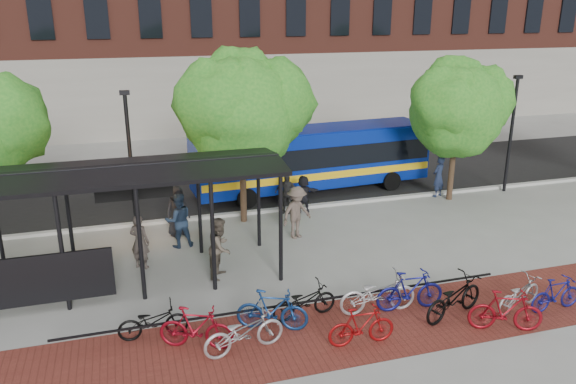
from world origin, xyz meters
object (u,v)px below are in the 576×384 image
object	(u,v)px
bike_6	(378,293)
pedestrian_2	(179,220)
lamp_post_left	(130,158)
pedestrian_7	(439,177)
bus	(312,156)
pedestrian_8	(220,248)
bike_5	(362,326)
lamp_post_right	(511,131)
tree_b	(243,105)
pedestrian_1	(140,242)
bike_2	(244,332)
bike_0	(153,321)
bike_7	(410,291)
bike_10	(519,294)
bike_3	(272,310)
bike_11	(556,294)
pedestrian_3	(297,213)
bike_8	(454,298)
bike_9	(506,311)
bus_shelter	(93,187)
tree_c	(459,105)
bike_4	(304,301)
bike_1	(196,328)
pedestrian_5	(303,194)
pedestrian_0	(177,211)
pedestrian_4	(287,193)

from	to	relation	value
bike_6	pedestrian_2	size ratio (longest dim) A/B	1.11
lamp_post_left	pedestrian_7	bearing A→B (deg)	0.90
bus	pedestrian_8	size ratio (longest dim) A/B	5.66
bike_5	lamp_post_right	bearing A→B (deg)	-47.24
tree_b	pedestrian_1	xyz separation A→B (m)	(-4.07, -3.11, -3.57)
lamp_post_left	bike_2	size ratio (longest dim) A/B	2.54
bike_0	bike_7	bearing A→B (deg)	-94.75
bike_10	pedestrian_8	size ratio (longest dim) A/B	0.93
lamp_post_left	bike_6	world-z (taller)	lamp_post_left
bike_0	bike_3	world-z (taller)	bike_3
bike_11	pedestrian_3	bearing A→B (deg)	34.71
lamp_post_right	bike_0	world-z (taller)	lamp_post_right
bike_8	tree_b	bearing A→B (deg)	3.75
bus	bike_9	bearing A→B (deg)	-89.71
pedestrian_1	pedestrian_2	world-z (taller)	pedestrian_2
bus	bike_3	bearing A→B (deg)	-118.16
bike_9	bike_11	xyz separation A→B (m)	(1.95, 0.45, -0.07)
bike_11	lamp_post_left	bearing A→B (deg)	46.49
bus_shelter	lamp_post_right	world-z (taller)	lamp_post_right
tree_c	bike_9	xyz separation A→B (m)	(-4.43, -9.51, -3.50)
bus	bike_8	world-z (taller)	bus
bike_2	bike_4	world-z (taller)	bike_2
bike_6	bike_8	distance (m)	1.99
bike_7	tree_b	bearing A→B (deg)	23.97
bike_0	bike_1	size ratio (longest dim) A/B	0.94
bike_3	bike_6	xyz separation A→B (m)	(2.93, 0.02, 0.00)
lamp_post_right	bike_10	world-z (taller)	lamp_post_right
bike_6	bike_3	bearing A→B (deg)	93.81
lamp_post_right	bike_0	xyz separation A→B (m)	(-15.89, -7.52, -2.29)
tree_b	bike_7	distance (m)	9.21
bike_7	bike_8	bearing A→B (deg)	-120.40
lamp_post_left	bike_8	size ratio (longest dim) A/B	2.42
pedestrian_8	pedestrian_2	bearing A→B (deg)	49.32
tree_c	pedestrian_7	world-z (taller)	tree_c
bike_8	bike_10	size ratio (longest dim) A/B	1.21
tree_c	bike_0	bearing A→B (deg)	-150.74
tree_b	pedestrian_5	world-z (taller)	tree_b
lamp_post_left	pedestrian_0	bearing A→B (deg)	-34.70
pedestrian_5	pedestrian_8	distance (m)	6.24
bike_6	pedestrian_8	xyz separation A→B (m)	(-3.63, 3.33, 0.39)
bike_2	pedestrian_7	size ratio (longest dim) A/B	1.13
bus_shelter	pedestrian_8	bearing A→B (deg)	-9.70
lamp_post_right	pedestrian_7	world-z (taller)	lamp_post_right
bus	bike_7	distance (m)	10.70
tree_b	pedestrian_0	size ratio (longest dim) A/B	3.48
lamp_post_right	bike_8	world-z (taller)	lamp_post_right
pedestrian_4	lamp_post_left	bearing A→B (deg)	-146.55
bus	pedestrian_7	bearing A→B (deg)	-28.58
bike_0	pedestrian_5	size ratio (longest dim) A/B	1.12
bike_3	pedestrian_4	bearing A→B (deg)	4.41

